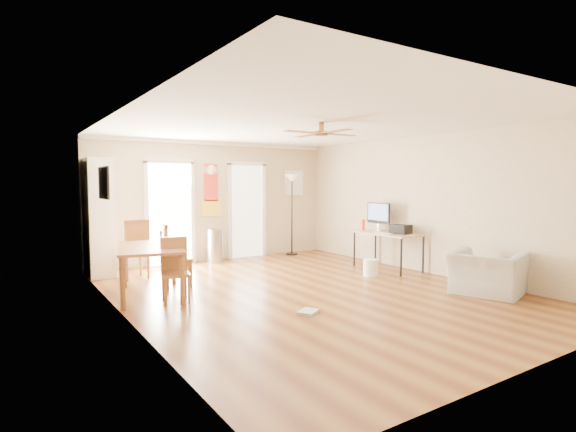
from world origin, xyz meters
TOP-DOWN VIEW (x-y plane):
  - floor at (0.00, 0.00)m, footprint 7.00×7.00m
  - ceiling at (0.00, 0.00)m, footprint 5.50×7.00m
  - wall_back at (0.00, 3.50)m, footprint 5.50×0.04m
  - wall_front at (0.00, -3.50)m, footprint 5.50×0.04m
  - wall_left at (-2.75, 0.00)m, footprint 0.04×7.00m
  - wall_right at (2.75, 0.00)m, footprint 0.04×7.00m
  - crown_molding at (0.00, 0.00)m, footprint 5.50×7.00m
  - kitchen_doorway at (-1.05, 3.48)m, footprint 0.90×0.10m
  - bathroom_doorway at (0.75, 3.48)m, footprint 0.80×0.10m
  - wall_decal at (-0.13, 3.48)m, footprint 0.46×0.03m
  - ac_grille at (2.05, 3.47)m, footprint 0.50×0.04m
  - framed_poster at (-2.73, 1.40)m, footprint 0.04×0.66m
  - ceiling_fan at (0.00, -0.30)m, footprint 1.24×1.24m
  - bookshelf at (-2.52, 3.17)m, footprint 0.72×1.05m
  - dining_table at (-2.15, 1.09)m, footprint 1.24×1.68m
  - dining_chair_right_a at (-1.60, 1.77)m, footprint 0.47×0.47m
  - dining_chair_right_b at (-1.60, 1.44)m, footprint 0.52×0.52m
  - dining_chair_near at (-1.97, 0.50)m, footprint 0.44×0.44m
  - dining_chair_far at (-2.05, 2.48)m, footprint 0.47×0.47m
  - trash_can at (-0.18, 3.18)m, footprint 0.36×0.36m
  - torchiere_lamp at (1.78, 3.16)m, footprint 0.46×0.46m
  - computer_desk at (2.36, 0.63)m, footprint 0.68×1.35m
  - imac at (2.47, 1.00)m, footprint 0.18×0.62m
  - keyboard at (2.20, 0.58)m, footprint 0.15×0.38m
  - printer at (2.45, 0.37)m, footprint 0.34×0.38m
  - orange_bottle at (2.30, 1.27)m, footprint 0.09×0.09m
  - wastebasket_a at (1.63, 0.33)m, footprint 0.31×0.31m
  - floor_cloth at (-0.71, -0.97)m, footprint 0.34×0.32m
  - armchair at (2.15, -1.65)m, footprint 1.13×1.22m

SIDE VIEW (x-z plane):
  - floor at x=0.00m, z-range 0.00..0.00m
  - floor_cloth at x=-0.71m, z-range 0.00..0.04m
  - wastebasket_a at x=1.63m, z-range 0.00..0.31m
  - armchair at x=2.15m, z-range 0.00..0.65m
  - trash_can at x=-0.18m, z-range 0.00..0.72m
  - computer_desk at x=2.36m, z-range 0.00..0.72m
  - dining_table at x=-2.15m, z-range 0.00..0.75m
  - dining_chair_right_a at x=-1.60m, z-range 0.00..0.90m
  - dining_chair_near at x=-1.97m, z-range 0.00..0.91m
  - dining_chair_right_b at x=-1.60m, z-range 0.00..1.03m
  - dining_chair_far at x=-2.05m, z-range 0.00..1.05m
  - keyboard at x=2.20m, z-range 0.72..0.74m
  - printer at x=2.45m, z-range 0.72..0.90m
  - orange_bottle at x=2.30m, z-range 0.72..0.95m
  - torchiere_lamp at x=1.78m, z-range 0.00..1.90m
  - imac at x=2.47m, z-range 0.72..1.30m
  - kitchen_doorway at x=-1.05m, z-range 0.00..2.10m
  - bathroom_doorway at x=0.75m, z-range 0.00..2.10m
  - bookshelf at x=-2.52m, z-range 0.00..2.15m
  - wall_back at x=0.00m, z-range 0.00..2.60m
  - wall_front at x=0.00m, z-range 0.00..2.60m
  - wall_left at x=-2.75m, z-range 0.00..2.60m
  - wall_right at x=2.75m, z-range 0.00..2.60m
  - wall_decal at x=-0.13m, z-range 1.00..2.10m
  - ac_grille at x=2.05m, z-range 1.40..2.00m
  - framed_poster at x=-2.73m, z-range 1.46..1.94m
  - ceiling_fan at x=0.00m, z-range 2.33..2.53m
  - crown_molding at x=0.00m, z-range 2.52..2.60m
  - ceiling at x=0.00m, z-range 2.60..2.60m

